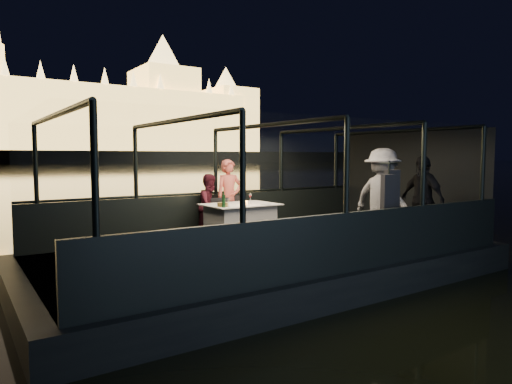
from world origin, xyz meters
TOP-DOWN VIEW (x-y plane):
  - boat_hull at (0.00, 0.00)m, footprint 8.60×4.40m
  - boat_deck at (0.00, 0.00)m, footprint 8.00×4.00m
  - gunwale_port at (0.00, 2.00)m, footprint 8.00×0.08m
  - gunwale_starboard at (0.00, -2.00)m, footprint 8.00×0.08m
  - cabin_glass_port at (0.00, 2.00)m, footprint 8.00×0.02m
  - cabin_glass_starboard at (0.00, -2.00)m, footprint 8.00×0.02m
  - cabin_roof_glass at (0.00, 0.00)m, footprint 8.00×4.00m
  - end_wall_fore at (-4.00, 0.00)m, footprint 0.02×4.00m
  - end_wall_aft at (4.00, 0.00)m, footprint 0.02×4.00m
  - canopy_ribs at (0.00, 0.00)m, footprint 8.00×4.00m
  - dining_table_central at (0.02, 1.01)m, footprint 1.46×1.07m
  - chair_port_left at (-0.11, 1.46)m, footprint 0.52×0.52m
  - chair_port_right at (0.33, 1.46)m, footprint 0.51×0.51m
  - coat_stand at (1.36, -1.64)m, footprint 0.53×0.46m
  - person_woman_coral at (0.19, 1.73)m, footprint 0.63×0.45m
  - person_man_maroon at (-0.27, 1.73)m, footprint 0.78×0.69m
  - passenger_stripe at (2.12, -0.85)m, footprint 0.79×1.28m
  - passenger_dark at (2.97, -1.13)m, footprint 0.53×1.07m
  - wine_bottle at (-0.58, 0.64)m, footprint 0.07×0.07m
  - bread_basket at (-0.53, 0.76)m, footprint 0.27×0.27m
  - amber_candle at (0.03, 0.80)m, footprint 0.05×0.05m
  - plate_near at (0.41, 0.66)m, footprint 0.28×0.28m
  - plate_far at (-0.39, 0.94)m, footprint 0.27×0.27m
  - wine_glass_white at (-0.49, 0.59)m, footprint 0.07×0.07m
  - wine_glass_red at (0.24, 0.97)m, footprint 0.07×0.07m

SIDE VIEW (x-z plane):
  - boat_hull at x=0.00m, z-range -0.50..0.50m
  - boat_deck at x=0.00m, z-range 0.46..0.50m
  - dining_table_central at x=0.02m, z-range 0.50..1.27m
  - gunwale_port at x=0.00m, z-range 0.50..1.40m
  - gunwale_starboard at x=0.00m, z-range 0.50..1.40m
  - chair_port_left at x=-0.11m, z-range 0.53..1.37m
  - chair_port_right at x=0.33m, z-range 0.51..1.39m
  - person_woman_coral at x=0.19m, z-range 0.42..2.08m
  - person_man_maroon at x=-0.27m, z-range 0.57..1.93m
  - plate_near at x=0.41m, z-range 1.27..1.28m
  - plate_far at x=-0.39m, z-range 1.27..1.28m
  - bread_basket at x=-0.53m, z-range 1.26..1.35m
  - amber_candle at x=0.03m, z-range 1.27..1.34m
  - passenger_stripe at x=2.12m, z-range 0.40..2.30m
  - passenger_dark at x=2.97m, z-range 0.47..2.23m
  - wine_glass_white at x=-0.49m, z-range 1.28..1.44m
  - wine_glass_red at x=0.24m, z-range 1.26..1.46m
  - coat_stand at x=1.36m, z-range 0.57..2.23m
  - wine_bottle at x=-0.58m, z-range 1.26..1.57m
  - end_wall_fore at x=-4.00m, z-range 0.50..2.80m
  - end_wall_aft at x=4.00m, z-range 0.50..2.80m
  - canopy_ribs at x=0.00m, z-range 0.50..2.80m
  - cabin_glass_port at x=0.00m, z-range 1.40..2.80m
  - cabin_glass_starboard at x=0.00m, z-range 1.40..2.80m
  - cabin_roof_glass at x=0.00m, z-range 2.79..2.81m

